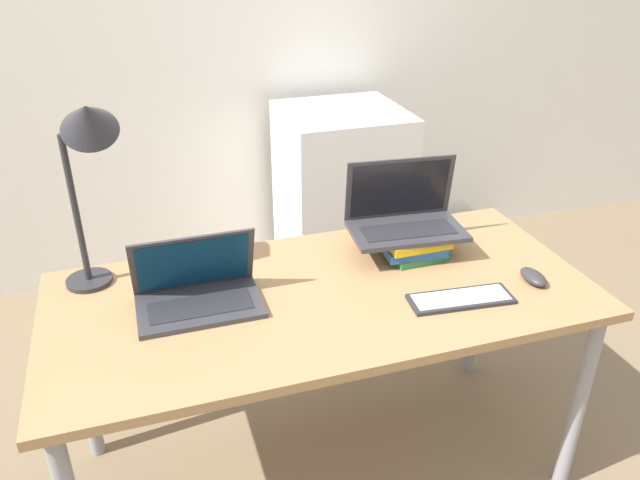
# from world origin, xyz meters

# --- Properties ---
(wall_back) EXTENTS (8.00, 0.05, 2.70)m
(wall_back) POSITION_xyz_m (0.00, 1.98, 1.35)
(wall_back) COLOR silver
(wall_back) RESTS_ON ground_plane
(desk) EXTENTS (1.65, 0.76, 0.74)m
(desk) POSITION_xyz_m (0.00, 0.38, 0.67)
(desk) COLOR #9E754C
(desk) RESTS_ON ground_plane
(laptop_left) EXTENTS (0.36, 0.23, 0.22)m
(laptop_left) POSITION_xyz_m (-0.37, 0.43, 0.78)
(laptop_left) COLOR #333338
(laptop_left) RESTS_ON desk
(book_stack) EXTENTS (0.22, 0.27, 0.08)m
(book_stack) POSITION_xyz_m (0.36, 0.55, 0.78)
(book_stack) COLOR #33753D
(book_stack) RESTS_ON desk
(laptop_on_books) EXTENTS (0.39, 0.25, 0.23)m
(laptop_on_books) POSITION_xyz_m (0.34, 0.55, 0.87)
(laptop_on_books) COLOR #333338
(laptop_on_books) RESTS_ON book_stack
(wireless_keyboard) EXTENTS (0.32, 0.14, 0.01)m
(wireless_keyboard) POSITION_xyz_m (0.38, 0.21, 0.75)
(wireless_keyboard) COLOR #28282D
(wireless_keyboard) RESTS_ON desk
(mouse) EXTENTS (0.06, 0.11, 0.03)m
(mouse) POSITION_xyz_m (0.64, 0.24, 0.76)
(mouse) COLOR #2D2D2D
(mouse) RESTS_ON desk
(desk_lamp) EXTENTS (0.23, 0.20, 0.62)m
(desk_lamp) POSITION_xyz_m (-0.61, 0.62, 1.20)
(desk_lamp) COLOR #28282D
(desk_lamp) RESTS_ON desk
(mini_fridge) EXTENTS (0.58, 0.59, 0.93)m
(mini_fridge) POSITION_xyz_m (0.49, 1.59, 0.47)
(mini_fridge) COLOR white
(mini_fridge) RESTS_ON ground_plane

